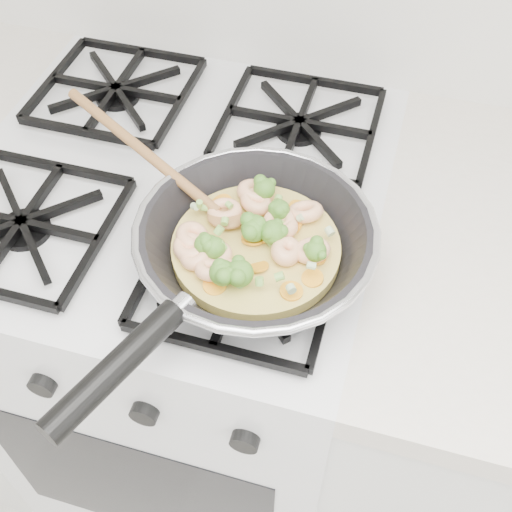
# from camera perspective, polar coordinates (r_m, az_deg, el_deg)

# --- Properties ---
(stove) EXTENTS (0.60, 0.60, 0.92)m
(stove) POSITION_cam_1_polar(r_m,az_deg,el_deg) (1.27, -5.48, -7.62)
(stove) COLOR white
(stove) RESTS_ON ground
(skillet) EXTENTS (0.45, 0.45, 0.09)m
(skillet) POSITION_cam_1_polar(r_m,az_deg,el_deg) (0.76, -0.39, 1.13)
(skillet) COLOR black
(skillet) RESTS_ON stove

